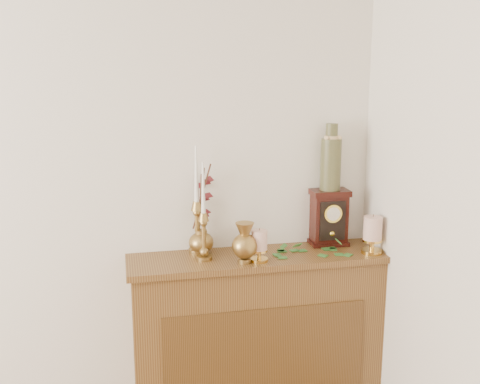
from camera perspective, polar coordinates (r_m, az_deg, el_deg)
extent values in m
cube|color=brown|center=(2.88, 1.77, -15.47)|extent=(1.20, 0.30, 0.90)
cube|color=brown|center=(2.77, 2.55, -17.72)|extent=(0.96, 0.01, 0.63)
cube|color=brown|center=(2.70, 1.83, -6.69)|extent=(1.24, 0.34, 0.03)
cylinder|color=#9F813F|center=(2.62, -3.66, -6.67)|extent=(0.08, 0.08, 0.02)
sphere|color=#9F813F|center=(2.62, -3.67, -6.08)|extent=(0.04, 0.04, 0.04)
cylinder|color=#9F813F|center=(2.60, -3.69, -4.68)|extent=(0.02, 0.02, 0.13)
sphere|color=#9F813F|center=(2.58, -3.71, -3.16)|extent=(0.03, 0.03, 0.03)
cone|color=#9F813F|center=(2.57, -3.72, -2.55)|extent=(0.05, 0.05, 0.04)
cone|color=white|center=(2.54, -3.77, 0.37)|extent=(0.02, 0.02, 0.24)
cylinder|color=#9F813F|center=(2.72, -4.33, -5.97)|extent=(0.09, 0.09, 0.02)
sphere|color=#9F813F|center=(2.71, -4.34, -5.32)|extent=(0.05, 0.05, 0.05)
cylinder|color=#9F813F|center=(2.69, -4.37, -3.78)|extent=(0.02, 0.02, 0.15)
sphere|color=#9F813F|center=(2.67, -4.40, -2.10)|extent=(0.04, 0.04, 0.04)
cone|color=#9F813F|center=(2.66, -4.41, -1.42)|extent=(0.06, 0.06, 0.04)
cone|color=white|center=(2.63, -4.46, 1.79)|extent=(0.02, 0.02, 0.27)
cylinder|color=#9F813F|center=(2.58, 0.47, -6.99)|extent=(0.06, 0.06, 0.02)
sphere|color=#9F813F|center=(2.55, 0.47, -5.52)|extent=(0.12, 0.12, 0.12)
cone|color=#9F813F|center=(2.53, 0.48, -3.79)|extent=(0.09, 0.09, 0.06)
cylinder|color=#9F813F|center=(2.71, -3.95, -6.17)|extent=(0.05, 0.05, 0.01)
ellipsoid|color=#9F813F|center=(2.70, -3.96, -5.14)|extent=(0.12, 0.12, 0.10)
cylinder|color=#9F813F|center=(2.68, -3.98, -4.10)|extent=(0.06, 0.06, 0.02)
cylinder|color=#472819|center=(2.65, -4.04, -1.05)|extent=(0.01, 0.08, 0.28)
cylinder|color=#472819|center=(2.65, -3.97, -0.78)|extent=(0.03, 0.06, 0.31)
cylinder|color=#472819|center=(2.64, -3.92, -0.52)|extent=(0.08, 0.08, 0.33)
cylinder|color=gold|center=(2.60, 1.96, -6.90)|extent=(0.08, 0.08, 0.01)
cylinder|color=gold|center=(2.59, 1.96, -6.39)|extent=(0.02, 0.02, 0.04)
cylinder|color=gold|center=(2.58, 1.97, -5.95)|extent=(0.08, 0.08, 0.01)
cylinder|color=#FFEEC7|center=(2.57, 1.97, -4.89)|extent=(0.07, 0.07, 0.09)
cylinder|color=#472819|center=(2.56, 1.98, -3.82)|extent=(0.00, 0.00, 0.01)
cylinder|color=gold|center=(2.78, 13.22, -5.89)|extent=(0.10, 0.10, 0.02)
cylinder|color=gold|center=(2.77, 13.25, -5.30)|extent=(0.02, 0.02, 0.04)
cylinder|color=gold|center=(2.77, 13.27, -4.80)|extent=(0.09, 0.09, 0.01)
cylinder|color=#FFEEC7|center=(2.75, 13.34, -3.58)|extent=(0.09, 0.09, 0.11)
cylinder|color=#472819|center=(2.73, 13.40, -2.35)|extent=(0.00, 0.00, 0.01)
cube|color=#33722B|center=(2.77, 8.10, -5.86)|extent=(0.04, 0.05, 0.00)
cube|color=#33722B|center=(2.70, 3.37, -6.28)|extent=(0.05, 0.05, 0.00)
cube|color=#33722B|center=(2.73, 4.81, -6.04)|extent=(0.05, 0.05, 0.00)
cube|color=#33722B|center=(2.72, 9.09, -6.26)|extent=(0.04, 0.05, 0.00)
cube|color=#33722B|center=(2.74, 8.26, -6.06)|extent=(0.05, 0.05, 0.00)
cube|color=#33722B|center=(2.80, 10.13, -5.72)|extent=(0.05, 0.05, 0.00)
cube|color=#33722B|center=(2.75, 10.75, -6.14)|extent=(0.04, 0.05, 0.00)
cube|color=#33722B|center=(2.63, 4.18, -6.79)|extent=(0.04, 0.05, 0.00)
cube|color=#33722B|center=(2.69, 5.30, -6.34)|extent=(0.05, 0.05, 0.00)
cube|color=#33722B|center=(2.68, 6.15, -6.43)|extent=(0.05, 0.05, 0.00)
cube|color=#33722B|center=(2.70, 9.58, -6.39)|extent=(0.05, 0.05, 0.00)
cube|color=#33722B|center=(2.75, 5.71, -5.98)|extent=(0.05, 0.04, 0.00)
cube|color=#33722B|center=(2.68, 4.46, -5.51)|extent=(0.05, 0.04, 0.02)
cube|color=#33722B|center=(2.65, 5.84, -5.41)|extent=(0.04, 0.05, 0.02)
cube|color=#33722B|center=(2.76, 9.97, -4.97)|extent=(0.04, 0.04, 0.02)
cube|color=#350F0A|center=(2.88, 8.92, -5.04)|extent=(0.19, 0.14, 0.02)
cube|color=#350F0A|center=(2.85, 9.00, -2.71)|extent=(0.17, 0.12, 0.24)
cube|color=#350F0A|center=(2.82, 9.09, -0.04)|extent=(0.19, 0.14, 0.03)
cube|color=black|center=(2.80, 9.39, -2.91)|extent=(0.13, 0.01, 0.20)
cylinder|color=gold|center=(2.78, 9.44, -2.19)|extent=(0.09, 0.01, 0.09)
cylinder|color=silver|center=(2.78, 9.44, -2.19)|extent=(0.07, 0.01, 0.07)
sphere|color=gold|center=(2.82, 9.32, -4.18)|extent=(0.03, 0.03, 0.03)
cylinder|color=#1B3629|center=(2.79, 9.19, 2.78)|extent=(0.10, 0.10, 0.25)
cylinder|color=#1B3629|center=(2.77, 9.30, 6.02)|extent=(0.06, 0.06, 0.08)
cylinder|color=#DEB880|center=(2.77, 9.28, 5.48)|extent=(0.07, 0.07, 0.02)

